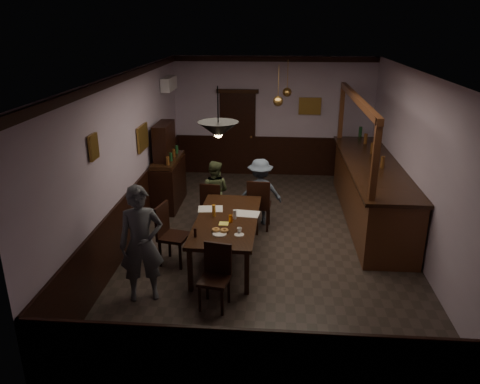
# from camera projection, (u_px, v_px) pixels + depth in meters

# --- Properties ---
(room) EXTENTS (5.01, 8.01, 3.01)m
(room) POSITION_uv_depth(u_px,v_px,m) (271.00, 163.00, 8.06)
(room) COLOR #2D2621
(room) RESTS_ON ground
(dining_table) EXTENTS (1.05, 2.22, 0.75)m
(dining_table) POSITION_uv_depth(u_px,v_px,m) (227.00, 222.00, 7.69)
(dining_table) COLOR black
(dining_table) RESTS_ON ground
(chair_far_left) EXTENTS (0.45, 0.45, 0.92)m
(chair_far_left) POSITION_uv_depth(u_px,v_px,m) (212.00, 203.00, 8.99)
(chair_far_left) COLOR black
(chair_far_left) RESTS_ON ground
(chair_far_right) EXTENTS (0.47, 0.47, 1.01)m
(chair_far_right) POSITION_uv_depth(u_px,v_px,m) (259.00, 203.00, 8.88)
(chair_far_right) COLOR black
(chair_far_right) RESTS_ON ground
(chair_near) EXTENTS (0.46, 0.46, 0.92)m
(chair_near) POSITION_uv_depth(u_px,v_px,m) (216.00, 273.00, 6.52)
(chair_near) COLOR black
(chair_near) RESTS_ON ground
(chair_side) EXTENTS (0.53, 0.53, 1.02)m
(chair_side) POSITION_uv_depth(u_px,v_px,m) (169.00, 231.00, 7.65)
(chair_side) COLOR black
(chair_side) RESTS_ON ground
(person_standing) EXTENTS (0.72, 0.58, 1.71)m
(person_standing) POSITION_uv_depth(u_px,v_px,m) (141.00, 244.00, 6.56)
(person_standing) COLOR #4E5259
(person_standing) RESTS_ON ground
(person_seated_left) EXTENTS (0.70, 0.59, 1.27)m
(person_seated_left) POSITION_uv_depth(u_px,v_px,m) (214.00, 192.00, 9.20)
(person_seated_left) COLOR #485432
(person_seated_left) RESTS_ON ground
(person_seated_right) EXTENTS (0.93, 0.63, 1.33)m
(person_seated_right) POSITION_uv_depth(u_px,v_px,m) (260.00, 192.00, 9.10)
(person_seated_right) COLOR #4C5A6D
(person_seated_right) RESTS_ON ground
(newspaper_left) EXTENTS (0.45, 0.35, 0.01)m
(newspaper_left) POSITION_uv_depth(u_px,v_px,m) (210.00, 209.00, 8.05)
(newspaper_left) COLOR silver
(newspaper_left) RESTS_ON dining_table
(newspaper_right) EXTENTS (0.45, 0.35, 0.01)m
(newspaper_right) POSITION_uv_depth(u_px,v_px,m) (247.00, 214.00, 7.85)
(newspaper_right) COLOR silver
(newspaper_right) RESTS_ON dining_table
(napkin) EXTENTS (0.15, 0.15, 0.00)m
(napkin) POSITION_uv_depth(u_px,v_px,m) (224.00, 224.00, 7.48)
(napkin) COLOR #EEE857
(napkin) RESTS_ON dining_table
(saucer) EXTENTS (0.15, 0.15, 0.01)m
(saucer) POSITION_uv_depth(u_px,v_px,m) (239.00, 235.00, 7.09)
(saucer) COLOR white
(saucer) RESTS_ON dining_table
(coffee_cup) EXTENTS (0.08, 0.08, 0.07)m
(coffee_cup) POSITION_uv_depth(u_px,v_px,m) (239.00, 230.00, 7.14)
(coffee_cup) COLOR white
(coffee_cup) RESTS_ON saucer
(pastry_plate) EXTENTS (0.22, 0.22, 0.01)m
(pastry_plate) POSITION_uv_depth(u_px,v_px,m) (220.00, 234.00, 7.11)
(pastry_plate) COLOR white
(pastry_plate) RESTS_ON dining_table
(pastry_ring_a) EXTENTS (0.13, 0.13, 0.04)m
(pastry_ring_a) POSITION_uv_depth(u_px,v_px,m) (216.00, 230.00, 7.18)
(pastry_ring_a) COLOR #C68C47
(pastry_ring_a) RESTS_ON pastry_plate
(pastry_ring_b) EXTENTS (0.13, 0.13, 0.04)m
(pastry_ring_b) POSITION_uv_depth(u_px,v_px,m) (224.00, 230.00, 7.17)
(pastry_ring_b) COLOR #C68C47
(pastry_ring_b) RESTS_ON pastry_plate
(soda_can) EXTENTS (0.07, 0.07, 0.12)m
(soda_can) POSITION_uv_depth(u_px,v_px,m) (231.00, 219.00, 7.53)
(soda_can) COLOR orange
(soda_can) RESTS_ON dining_table
(beer_glass) EXTENTS (0.06, 0.06, 0.20)m
(beer_glass) POSITION_uv_depth(u_px,v_px,m) (214.00, 211.00, 7.73)
(beer_glass) COLOR #BF721E
(beer_glass) RESTS_ON dining_table
(water_glass) EXTENTS (0.06, 0.06, 0.15)m
(water_glass) POSITION_uv_depth(u_px,v_px,m) (235.00, 214.00, 7.65)
(water_glass) COLOR silver
(water_glass) RESTS_ON dining_table
(pepper_mill) EXTENTS (0.04, 0.04, 0.14)m
(pepper_mill) POSITION_uv_depth(u_px,v_px,m) (195.00, 233.00, 7.01)
(pepper_mill) COLOR black
(pepper_mill) RESTS_ON dining_table
(sideboard) EXTENTS (0.49, 1.37, 1.81)m
(sideboard) POSITION_uv_depth(u_px,v_px,m) (168.00, 173.00, 10.00)
(sideboard) COLOR black
(sideboard) RESTS_ON ground
(bar_counter) EXTENTS (1.03, 4.41, 2.47)m
(bar_counter) POSITION_uv_depth(u_px,v_px,m) (370.00, 190.00, 9.34)
(bar_counter) COLOR #4A2313
(bar_counter) RESTS_ON ground
(door_back) EXTENTS (0.90, 0.06, 2.10)m
(door_back) POSITION_uv_depth(u_px,v_px,m) (238.00, 134.00, 11.98)
(door_back) COLOR black
(door_back) RESTS_ON ground
(ac_unit) EXTENTS (0.20, 0.85, 0.30)m
(ac_unit) POSITION_uv_depth(u_px,v_px,m) (169.00, 84.00, 10.62)
(ac_unit) COLOR white
(ac_unit) RESTS_ON ground
(picture_left_small) EXTENTS (0.04, 0.28, 0.36)m
(picture_left_small) POSITION_uv_depth(u_px,v_px,m) (93.00, 147.00, 6.52)
(picture_left_small) COLOR olive
(picture_left_small) RESTS_ON ground
(picture_left_large) EXTENTS (0.04, 0.62, 0.48)m
(picture_left_large) POSITION_uv_depth(u_px,v_px,m) (143.00, 138.00, 8.92)
(picture_left_large) COLOR olive
(picture_left_large) RESTS_ON ground
(picture_back) EXTENTS (0.55, 0.04, 0.42)m
(picture_back) POSITION_uv_depth(u_px,v_px,m) (310.00, 106.00, 11.60)
(picture_back) COLOR olive
(picture_back) RESTS_ON ground
(pendant_iron) EXTENTS (0.56, 0.56, 0.70)m
(pendant_iron) POSITION_uv_depth(u_px,v_px,m) (218.00, 130.00, 6.34)
(pendant_iron) COLOR black
(pendant_iron) RESTS_ON ground
(pendant_brass_mid) EXTENTS (0.20, 0.20, 0.81)m
(pendant_brass_mid) POSITION_uv_depth(u_px,v_px,m) (278.00, 101.00, 9.27)
(pendant_brass_mid) COLOR #BF8C3F
(pendant_brass_mid) RESTS_ON ground
(pendant_brass_far) EXTENTS (0.20, 0.20, 0.81)m
(pendant_brass_far) POSITION_uv_depth(u_px,v_px,m) (287.00, 92.00, 10.40)
(pendant_brass_far) COLOR #BF8C3F
(pendant_brass_far) RESTS_ON ground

